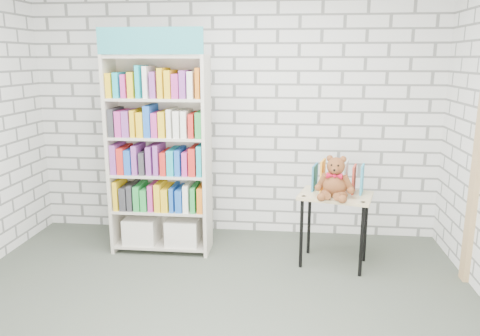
# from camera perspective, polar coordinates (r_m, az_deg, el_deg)

# --- Properties ---
(ground) EXTENTS (4.50, 4.50, 0.00)m
(ground) POSITION_cam_1_polar(r_m,az_deg,el_deg) (3.77, -4.37, -18.23)
(ground) COLOR #40473C
(ground) RESTS_ON ground
(room_shell) EXTENTS (4.52, 4.02, 2.81)m
(room_shell) POSITION_cam_1_polar(r_m,az_deg,el_deg) (3.22, -4.93, 9.96)
(room_shell) COLOR silver
(room_shell) RESTS_ON ground
(bookshelf) EXTENTS (1.00, 0.39, 2.25)m
(bookshelf) POSITION_cam_1_polar(r_m,az_deg,el_deg) (4.79, -9.74, 1.69)
(bookshelf) COLOR beige
(bookshelf) RESTS_ON ground
(display_table) EXTENTS (0.75, 0.61, 0.71)m
(display_table) POSITION_cam_1_polar(r_m,az_deg,el_deg) (4.55, 11.52, -4.35)
(display_table) COLOR tan
(display_table) RESTS_ON ground
(table_books) EXTENTS (0.50, 0.31, 0.27)m
(table_books) POSITION_cam_1_polar(r_m,az_deg,el_deg) (4.59, 11.87, -1.14)
(table_books) COLOR teal
(table_books) RESTS_ON display_table
(teddy_bear) EXTENTS (0.35, 0.35, 0.39)m
(teddy_bear) POSITION_cam_1_polar(r_m,az_deg,el_deg) (4.38, 11.49, -1.56)
(teddy_bear) COLOR brown
(teddy_bear) RESTS_ON display_table
(door_trim) EXTENTS (0.05, 0.12, 2.10)m
(door_trim) POSITION_cam_1_polar(r_m,az_deg,el_deg) (4.51, 26.88, 0.07)
(door_trim) COLOR tan
(door_trim) RESTS_ON ground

